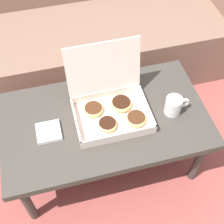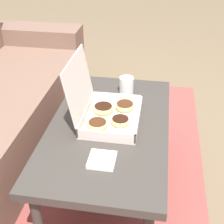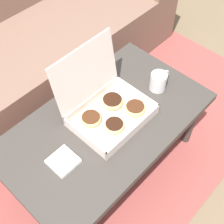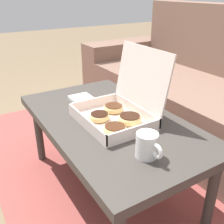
{
  "view_description": "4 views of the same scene",
  "coord_description": "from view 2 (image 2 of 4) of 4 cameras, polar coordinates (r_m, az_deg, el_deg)",
  "views": [
    {
      "loc": [
        -0.19,
        -0.94,
        1.65
      ],
      "look_at": [
        0.03,
        -0.07,
        0.47
      ],
      "focal_mm": 50.0,
      "sensor_mm": 36.0,
      "label": 1
    },
    {
      "loc": [
        -1.24,
        -0.28,
        1.3
      ],
      "look_at": [
        0.03,
        -0.07,
        0.47
      ],
      "focal_mm": 50.0,
      "sensor_mm": 36.0,
      "label": 2
    },
    {
      "loc": [
        -0.6,
        -0.67,
        1.6
      ],
      "look_at": [
        0.03,
        -0.07,
        0.47
      ],
      "focal_mm": 50.0,
      "sensor_mm": 36.0,
      "label": 3
    },
    {
      "loc": [
        0.95,
        -0.63,
        0.98
      ],
      "look_at": [
        0.03,
        -0.07,
        0.47
      ],
      "focal_mm": 42.0,
      "sensor_mm": 36.0,
      "label": 4
    }
  ],
  "objects": [
    {
      "name": "ground_plane",
      "position": [
        1.82,
        -2.52,
        -12.98
      ],
      "size": [
        12.0,
        12.0,
        0.0
      ],
      "primitive_type": "plane",
      "color": "#756047"
    },
    {
      "name": "coffee_mug",
      "position": [
        1.79,
        2.67,
        4.98
      ],
      "size": [
        0.12,
        0.08,
        0.09
      ],
      "color": "white",
      "rests_on": "coffee_table"
    },
    {
      "name": "coffee_table",
      "position": [
        1.56,
        -0.53,
        -3.54
      ],
      "size": [
        1.01,
        0.58,
        0.42
      ],
      "color": "#3D3833",
      "rests_on": "ground_plane"
    },
    {
      "name": "pastry_box",
      "position": [
        1.54,
        -1.28,
        0.5
      ],
      "size": [
        0.36,
        0.32,
        0.32
      ],
      "color": "silver",
      "rests_on": "coffee_table"
    },
    {
      "name": "area_rug",
      "position": [
        1.89,
        -11.68,
        -11.58
      ],
      "size": [
        2.48,
        1.79,
        0.01
      ],
      "primitive_type": "cube",
      "color": "#994742",
      "rests_on": "ground_plane"
    },
    {
      "name": "napkin_stack",
      "position": [
        1.32,
        -1.84,
        -8.75
      ],
      "size": [
        0.11,
        0.11,
        0.02
      ],
      "color": "white",
      "rests_on": "coffee_table"
    }
  ]
}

